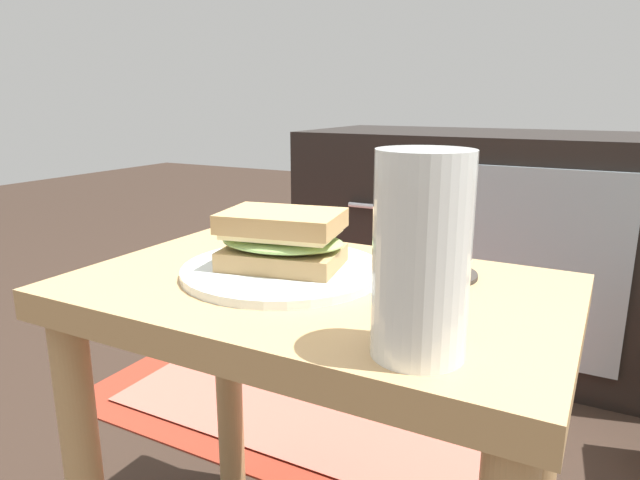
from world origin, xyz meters
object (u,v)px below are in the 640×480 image
(tv_cabinet, at_px, (489,243))
(beer_glass, at_px, (421,258))
(sandwich_front, at_px, (282,239))
(coaster, at_px, (435,274))
(plate, at_px, (283,270))

(tv_cabinet, bearing_deg, beer_glass, -81.93)
(sandwich_front, bearing_deg, coaster, 25.94)
(beer_glass, height_order, coaster, beer_glass)
(beer_glass, xyz_separation_m, coaster, (-0.05, 0.21, -0.08))
(plate, xyz_separation_m, sandwich_front, (0.00, -0.00, 0.04))
(plate, distance_m, beer_glass, 0.26)
(tv_cabinet, distance_m, beer_glass, 1.11)
(sandwich_front, height_order, beer_glass, beer_glass)
(sandwich_front, relative_size, coaster, 1.68)
(sandwich_front, xyz_separation_m, beer_glass, (0.21, -0.13, 0.04))
(sandwich_front, bearing_deg, tv_cabinet, 86.48)
(tv_cabinet, distance_m, coaster, 0.88)
(plate, height_order, sandwich_front, sandwich_front)
(tv_cabinet, height_order, sandwich_front, tv_cabinet)
(plate, bearing_deg, sandwich_front, -90.00)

